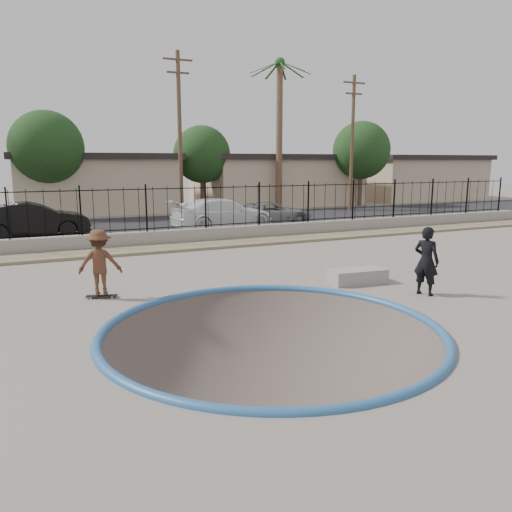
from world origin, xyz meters
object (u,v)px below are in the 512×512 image
object	(u,v)px
skater	(100,266)
car_c	(223,214)
car_d	(271,213)
skateboard	(102,296)
videographer	(426,261)
car_b	(33,220)
concrete_ledge	(358,276)

from	to	relation	value
skater	car_c	distance (m)	13.02
skater	car_d	size ratio (longest dim) A/B	0.37
skateboard	videographer	xyz separation A→B (m)	(7.63, -3.15, 0.83)
videographer	car_b	distance (m)	17.33
skater	skateboard	size ratio (longest dim) A/B	2.06
skater	concrete_ledge	bearing A→B (deg)	-176.30
car_b	car_c	world-z (taller)	car_b
skateboard	car_d	world-z (taller)	car_d
videographer	skateboard	bearing A→B (deg)	43.57
car_d	concrete_ledge	bearing A→B (deg)	169.28
videographer	car_d	size ratio (longest dim) A/B	0.40
car_d	car_c	bearing A→B (deg)	103.82
skateboard	car_b	distance (m)	11.79
skater	car_b	world-z (taller)	skater
car_c	car_d	xyz separation A→B (m)	(2.93, 0.46, -0.15)
videographer	car_c	bearing A→B (deg)	-23.01
skateboard	videographer	distance (m)	8.30
skater	concrete_ledge	size ratio (longest dim) A/B	1.03
videographer	concrete_ledge	size ratio (longest dim) A/B	1.11
car_d	skater	bearing A→B (deg)	142.20
car_b	car_c	bearing A→B (deg)	-98.48
skater	car_c	xyz separation A→B (m)	(7.39, 10.73, -0.02)
car_b	car_d	xyz separation A→B (m)	(11.64, -0.51, -0.16)
videographer	car_c	world-z (taller)	videographer
skater	car_b	distance (m)	11.77
car_b	skateboard	bearing A→B (deg)	-175.68
car_b	concrete_ledge	bearing A→B (deg)	-150.33
car_c	concrete_ledge	bearing A→B (deg)	172.28
skater	car_d	world-z (taller)	skater
car_c	car_d	world-z (taller)	car_c
skateboard	car_c	world-z (taller)	car_c
skater	skateboard	distance (m)	0.77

